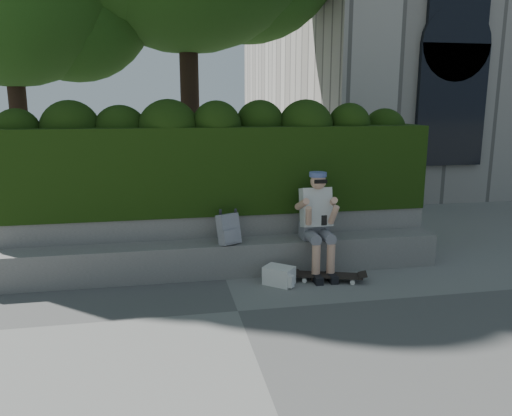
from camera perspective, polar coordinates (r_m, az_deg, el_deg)
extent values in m
plane|color=slate|center=(5.67, -2.09, -11.69)|extent=(80.00, 80.00, 0.00)
cube|color=gray|center=(6.75, -3.76, -5.73)|extent=(6.00, 0.45, 0.45)
cube|color=gray|center=(7.16, -4.26, -3.44)|extent=(6.00, 0.50, 0.75)
cube|color=black|center=(7.19, -4.59, 4.55)|extent=(6.00, 1.00, 1.20)
cylinder|color=black|center=(10.84, -7.49, 9.61)|extent=(0.39, 0.39, 3.68)
cylinder|color=black|center=(10.75, -25.13, 6.02)|extent=(0.33, 0.33, 2.73)
cube|color=slate|center=(6.87, 6.62, -2.56)|extent=(0.36, 0.26, 0.22)
cube|color=beige|center=(6.73, 6.86, 0.10)|extent=(0.40, 0.32, 0.55)
sphere|color=tan|center=(6.60, 7.13, 3.03)|extent=(0.21, 0.21, 0.21)
cylinder|color=#516195|center=(6.60, 7.09, 3.83)|extent=(0.23, 0.23, 0.06)
cube|color=black|center=(6.43, 7.79, -1.41)|extent=(0.07, 0.02, 0.13)
cylinder|color=tan|center=(6.53, 6.87, -6.24)|extent=(0.11, 0.11, 0.47)
cylinder|color=tan|center=(6.59, 8.54, -6.11)|extent=(0.11, 0.11, 0.47)
cube|color=black|center=(6.54, 6.99, -8.02)|extent=(0.10, 0.26, 0.10)
cube|color=black|center=(6.60, 8.66, -7.87)|extent=(0.10, 0.26, 0.10)
cube|color=black|center=(6.59, 8.26, -7.60)|extent=(0.90, 0.48, 0.02)
cylinder|color=silver|center=(6.52, 5.55, -8.23)|extent=(0.07, 0.05, 0.06)
cylinder|color=silver|center=(6.69, 5.60, -7.68)|extent=(0.07, 0.05, 0.06)
cylinder|color=silver|center=(6.53, 10.97, -8.35)|extent=(0.07, 0.05, 0.06)
cylinder|color=silver|center=(6.71, 10.86, -7.80)|extent=(0.07, 0.05, 0.06)
cube|color=#A7A7AC|center=(6.55, -3.15, -2.42)|extent=(0.31, 0.25, 0.40)
cube|color=white|center=(6.41, 2.64, -7.71)|extent=(0.44, 0.43, 0.23)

